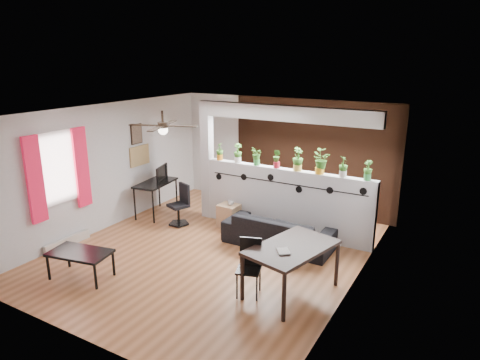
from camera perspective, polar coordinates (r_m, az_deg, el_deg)
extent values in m
cube|color=brown|center=(8.14, -3.64, -9.75)|extent=(6.30, 7.10, 0.10)
cube|color=#B7B7BA|center=(10.22, 5.60, 3.62)|extent=(6.30, 0.04, 2.90)
cube|color=#B7B7BA|center=(5.56, -21.47, -8.40)|extent=(6.30, 0.04, 2.90)
cube|color=#B7B7BA|center=(9.32, -17.38, 1.72)|extent=(0.04, 7.10, 2.90)
cube|color=#B7B7BA|center=(6.63, 15.44, -3.86)|extent=(0.04, 7.10, 2.90)
cube|color=white|center=(7.38, -4.01, 9.47)|extent=(6.30, 7.10, 0.10)
cube|color=#BCBCC1|center=(8.73, 6.13, -2.84)|extent=(3.60, 0.18, 1.35)
cube|color=silver|center=(8.33, 6.50, 8.79)|extent=(3.60, 0.18, 0.30)
cube|color=#BCBCC1|center=(9.45, -4.40, 2.63)|extent=(0.22, 0.20, 2.60)
cube|color=brown|center=(9.88, 9.71, 3.03)|extent=(3.90, 0.05, 2.60)
cube|color=black|center=(8.53, 5.95, -0.45)|extent=(3.31, 0.01, 0.02)
cylinder|color=black|center=(9.26, -2.85, 0.44)|extent=(0.14, 0.01, 0.14)
cylinder|color=black|center=(8.93, 0.50, 0.40)|extent=(0.14, 0.01, 0.14)
cylinder|color=black|center=(8.63, 4.09, 0.35)|extent=(0.14, 0.01, 0.14)
cylinder|color=black|center=(8.44, 7.85, -1.27)|extent=(0.14, 0.01, 0.14)
cylinder|color=black|center=(8.21, 11.88, -1.36)|extent=(0.14, 0.01, 0.14)
cylinder|color=black|center=(8.04, 16.10, -1.46)|extent=(0.14, 0.01, 0.14)
cube|color=white|center=(8.49, -23.23, 1.52)|extent=(0.02, 0.95, 1.25)
cube|color=silver|center=(8.48, -23.17, 1.51)|extent=(0.04, 1.05, 1.35)
cube|color=red|center=(8.20, -25.67, 0.01)|extent=(0.06, 0.30, 1.55)
cube|color=red|center=(8.77, -20.37, 1.59)|extent=(0.06, 0.30, 1.55)
cube|color=beige|center=(8.91, -22.01, -7.63)|extent=(0.08, 1.00, 0.18)
cube|color=#A0804D|center=(9.92, -13.24, 3.19)|extent=(0.03, 0.60, 0.45)
cube|color=#8C7259|center=(9.79, -13.63, 5.98)|extent=(0.03, 0.30, 0.40)
cube|color=black|center=(9.79, -13.65, 5.98)|extent=(0.02, 0.34, 0.44)
cylinder|color=black|center=(7.64, -10.31, 8.34)|extent=(0.04, 0.04, 0.20)
cylinder|color=black|center=(7.66, -10.26, 7.23)|extent=(0.18, 0.18, 0.10)
sphere|color=white|center=(7.67, -10.22, 6.57)|extent=(0.17, 0.17, 0.17)
cube|color=black|center=(7.55, -7.81, 7.14)|extent=(0.55, 0.29, 0.01)
cube|color=black|center=(7.97, -9.42, 7.55)|extent=(0.29, 0.55, 0.01)
cube|color=black|center=(7.78, -12.63, 7.17)|extent=(0.55, 0.29, 0.01)
cube|color=black|center=(7.34, -11.15, 6.73)|extent=(0.29, 0.55, 0.01)
cylinder|color=orange|center=(9.25, -2.72, 3.05)|extent=(0.13, 0.13, 0.12)
imported|color=#214F16|center=(9.21, -2.73, 4.13)|extent=(0.22, 0.23, 0.27)
cylinder|color=white|center=(9.02, -0.30, 2.73)|extent=(0.14, 0.14, 0.12)
imported|color=#214F16|center=(8.98, -0.30, 3.93)|extent=(0.26, 0.26, 0.31)
cylinder|color=#328B39|center=(8.81, 2.24, 2.39)|extent=(0.13, 0.13, 0.12)
imported|color=#214F16|center=(8.77, 2.26, 3.52)|extent=(0.24, 0.23, 0.28)
cylinder|color=#AC1B29|center=(8.61, 4.90, 2.03)|extent=(0.13, 0.13, 0.12)
imported|color=#214F16|center=(8.57, 4.93, 3.19)|extent=(0.22, 0.20, 0.28)
cylinder|color=#E0BE4F|center=(8.44, 7.68, 1.65)|extent=(0.17, 0.17, 0.12)
imported|color=#214F16|center=(8.39, 7.74, 3.10)|extent=(0.25, 0.29, 0.36)
cylinder|color=orange|center=(8.29, 10.56, 1.24)|extent=(0.17, 0.17, 0.12)
imported|color=#214F16|center=(8.23, 10.64, 2.76)|extent=(0.29, 0.25, 0.37)
cylinder|color=silver|center=(8.16, 13.54, 0.82)|extent=(0.14, 0.14, 0.12)
imported|color=#214F16|center=(8.11, 13.63, 2.09)|extent=(0.24, 0.25, 0.29)
cylinder|color=#2E803A|center=(8.05, 16.62, 0.39)|extent=(0.13, 0.13, 0.12)
imported|color=#214F16|center=(8.01, 16.71, 1.59)|extent=(0.21, 0.19, 0.27)
imported|color=black|center=(8.24, 5.11, -6.86)|extent=(1.99, 0.79, 0.58)
cube|color=#A37956|center=(9.10, -1.49, -4.80)|extent=(0.43, 0.39, 0.50)
imported|color=gray|center=(8.97, -1.23, -3.07)|extent=(0.14, 0.14, 0.10)
cube|color=black|center=(9.85, -11.21, -0.38)|extent=(0.69, 1.13, 0.04)
cylinder|color=black|center=(9.71, -13.86, -3.18)|extent=(0.04, 0.04, 0.73)
cylinder|color=black|center=(9.45, -11.50, -3.58)|extent=(0.04, 0.04, 0.73)
cylinder|color=black|center=(10.48, -10.72, -1.56)|extent=(0.04, 0.04, 0.73)
cylinder|color=black|center=(10.24, -8.46, -1.88)|extent=(0.04, 0.04, 0.73)
imported|color=black|center=(9.92, -10.68, 0.48)|extent=(0.34, 0.16, 0.19)
cylinder|color=black|center=(9.37, -8.14, -5.74)|extent=(0.46, 0.46, 0.04)
cylinder|color=black|center=(9.30, -8.19, -4.63)|extent=(0.05, 0.05, 0.39)
cube|color=black|center=(9.23, -8.24, -3.39)|extent=(0.48, 0.48, 0.06)
cube|color=black|center=(9.23, -7.41, -1.73)|extent=(0.35, 0.17, 0.42)
cube|color=black|center=(6.53, 6.94, -8.94)|extent=(1.18, 1.58, 0.05)
cylinder|color=black|center=(6.47, 0.31, -12.90)|extent=(0.06, 0.06, 0.72)
cylinder|color=black|center=(6.03, 5.88, -15.34)|extent=(0.06, 0.06, 0.72)
cylinder|color=black|center=(7.39, 7.58, -9.16)|extent=(0.06, 0.06, 0.72)
cylinder|color=black|center=(7.01, 12.80, -10.92)|extent=(0.06, 0.06, 0.72)
imported|color=gray|center=(6.30, 5.01, -9.48)|extent=(0.28, 0.29, 0.02)
cube|color=black|center=(6.56, 1.18, -11.88)|extent=(0.45, 0.45, 0.03)
cube|color=black|center=(6.59, 1.44, -9.46)|extent=(0.33, 0.13, 0.45)
cube|color=black|center=(6.56, -0.41, -13.98)|extent=(0.03, 0.03, 0.42)
cube|color=black|center=(6.51, 2.25, -14.24)|extent=(0.03, 0.03, 0.42)
cube|color=black|center=(6.71, 0.14, -11.11)|extent=(0.03, 0.03, 0.86)
cube|color=black|center=(6.66, 2.71, -11.33)|extent=(0.03, 0.03, 0.86)
cube|color=black|center=(7.49, -20.58, -9.08)|extent=(1.08, 0.73, 0.04)
cylinder|color=black|center=(7.72, -24.19, -10.64)|extent=(0.04, 0.04, 0.42)
cylinder|color=black|center=(7.17, -18.71, -12.15)|extent=(0.04, 0.04, 0.42)
cylinder|color=black|center=(8.03, -21.91, -9.33)|extent=(0.04, 0.04, 0.42)
cylinder|color=black|center=(7.50, -16.52, -10.64)|extent=(0.04, 0.04, 0.42)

